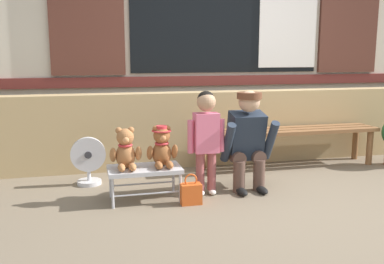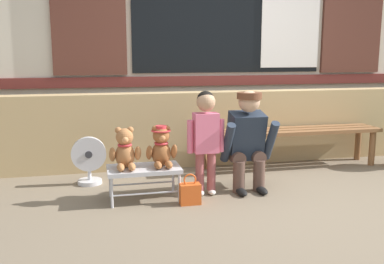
# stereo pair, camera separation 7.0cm
# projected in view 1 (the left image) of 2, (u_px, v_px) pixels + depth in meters

# --- Properties ---
(ground_plane) EXTENTS (60.00, 60.00, 0.00)m
(ground_plane) POSITION_uv_depth(u_px,v_px,m) (290.00, 199.00, 3.90)
(ground_plane) COLOR #756651
(brick_low_wall) EXTENTS (7.49, 0.25, 0.85)m
(brick_low_wall) POSITION_uv_depth(u_px,v_px,m) (237.00, 127.00, 5.19)
(brick_low_wall) COLOR tan
(brick_low_wall) RESTS_ON ground
(shop_facade) EXTENTS (7.64, 0.26, 3.52)m
(shop_facade) POSITION_uv_depth(u_px,v_px,m) (225.00, 14.00, 5.44)
(shop_facade) COLOR beige
(shop_facade) RESTS_ON ground
(wooden_bench_long) EXTENTS (2.10, 0.40, 0.44)m
(wooden_bench_long) POSITION_uv_depth(u_px,v_px,m) (288.00, 135.00, 4.96)
(wooden_bench_long) COLOR brown
(wooden_bench_long) RESTS_ON ground
(small_display_bench) EXTENTS (0.64, 0.36, 0.30)m
(small_display_bench) POSITION_uv_depth(u_px,v_px,m) (144.00, 171.00, 3.84)
(small_display_bench) COLOR #BCBCC1
(small_display_bench) RESTS_ON ground
(teddy_bear_plain) EXTENTS (0.28, 0.26, 0.36)m
(teddy_bear_plain) POSITION_uv_depth(u_px,v_px,m) (126.00, 150.00, 3.77)
(teddy_bear_plain) COLOR #A86B3D
(teddy_bear_plain) RESTS_ON small_display_bench
(teddy_bear_with_hat) EXTENTS (0.28, 0.27, 0.36)m
(teddy_bear_with_hat) POSITION_uv_depth(u_px,v_px,m) (162.00, 147.00, 3.84)
(teddy_bear_with_hat) COLOR #93562D
(teddy_bear_with_hat) RESTS_ON small_display_bench
(child_standing) EXTENTS (0.35, 0.18, 0.96)m
(child_standing) POSITION_uv_depth(u_px,v_px,m) (206.00, 131.00, 3.94)
(child_standing) COLOR #994C4C
(child_standing) RESTS_ON ground
(adult_crouching) EXTENTS (0.50, 0.49, 0.95)m
(adult_crouching) POSITION_uv_depth(u_px,v_px,m) (248.00, 140.00, 4.13)
(adult_crouching) COLOR brown
(adult_crouching) RESTS_ON ground
(handbag_on_ground) EXTENTS (0.18, 0.11, 0.27)m
(handbag_on_ground) POSITION_uv_depth(u_px,v_px,m) (191.00, 193.00, 3.77)
(handbag_on_ground) COLOR #DB561E
(handbag_on_ground) RESTS_ON ground
(floor_fan) EXTENTS (0.34, 0.24, 0.48)m
(floor_fan) POSITION_uv_depth(u_px,v_px,m) (88.00, 161.00, 4.30)
(floor_fan) COLOR silver
(floor_fan) RESTS_ON ground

